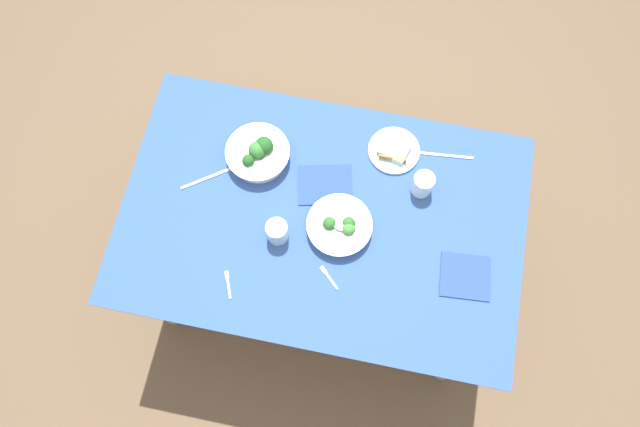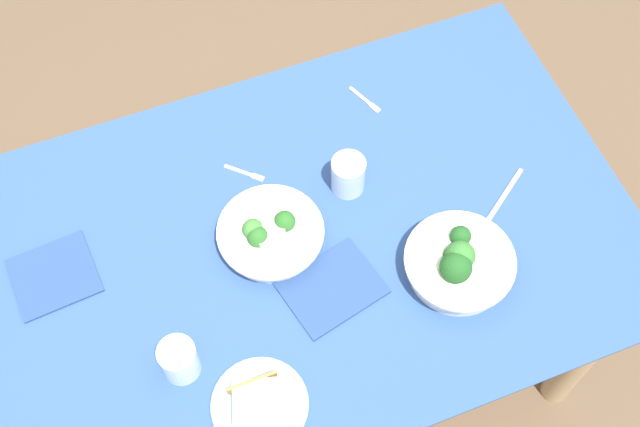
{
  "view_description": "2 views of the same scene",
  "coord_description": "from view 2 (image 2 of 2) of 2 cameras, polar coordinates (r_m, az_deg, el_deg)",
  "views": [
    {
      "loc": [
        0.13,
        -0.68,
        2.7
      ],
      "look_at": [
        -0.01,
        0.01,
        0.73
      ],
      "focal_mm": 33.81,
      "sensor_mm": 36.0,
      "label": 1
    },
    {
      "loc": [
        0.26,
        0.76,
        2.27
      ],
      "look_at": [
        -0.05,
        -0.04,
        0.73
      ],
      "focal_mm": 46.31,
      "sensor_mm": 36.0,
      "label": 2
    }
  ],
  "objects": [
    {
      "name": "bread_side_plate",
      "position": [
        1.62,
        -4.21,
        -12.96
      ],
      "size": [
        0.19,
        0.19,
        0.04
      ],
      "color": "#99C6D1",
      "rests_on": "dining_table"
    },
    {
      "name": "broccoli_bowl_far",
      "position": [
        1.72,
        9.53,
        -3.44
      ],
      "size": [
        0.23,
        0.23,
        0.1
      ],
      "color": "silver",
      "rests_on": "dining_table"
    },
    {
      "name": "table_knife_left",
      "position": [
        1.85,
        12.44,
        0.94
      ],
      "size": [
        0.16,
        0.12,
        0.0
      ],
      "primitive_type": "cube",
      "rotation": [
        0.0,
        0.0,
        3.75
      ],
      "color": "#B7B7BC",
      "rests_on": "dining_table"
    },
    {
      "name": "ground_plane",
      "position": [
        2.41,
        -0.79,
        -9.62
      ],
      "size": [
        6.0,
        6.0,
        0.0
      ],
      "primitive_type": "plane",
      "color": "brown"
    },
    {
      "name": "napkin_folded_lower",
      "position": [
        1.71,
        0.82,
        -5.15
      ],
      "size": [
        0.22,
        0.19,
        0.01
      ],
      "primitive_type": "cube",
      "rotation": [
        0.0,
        0.0,
        0.23
      ],
      "color": "navy",
      "rests_on": "dining_table"
    },
    {
      "name": "water_glass_side",
      "position": [
        1.79,
        1.95,
        2.69
      ],
      "size": [
        0.08,
        0.08,
        0.09
      ],
      "primitive_type": "cylinder",
      "color": "silver",
      "rests_on": "dining_table"
    },
    {
      "name": "napkin_folded_upper",
      "position": [
        1.81,
        -17.91,
        -4.1
      ],
      "size": [
        0.18,
        0.17,
        0.01
      ],
      "primitive_type": "cube",
      "rotation": [
        0.0,
        0.0,
        0.08
      ],
      "color": "navy",
      "rests_on": "dining_table"
    },
    {
      "name": "fork_by_near_bowl",
      "position": [
        1.85,
        -5.13,
        2.77
      ],
      "size": [
        0.08,
        0.07,
        0.0
      ],
      "rotation": [
        0.0,
        0.0,
        2.39
      ],
      "color": "#B7B7BC",
      "rests_on": "dining_table"
    },
    {
      "name": "water_glass_center",
      "position": [
        1.63,
        -9.71,
        -9.94
      ],
      "size": [
        0.07,
        0.07,
        0.09
      ],
      "primitive_type": "cylinder",
      "color": "silver",
      "rests_on": "dining_table"
    },
    {
      "name": "broccoli_bowl_near",
      "position": [
        1.74,
        -3.47,
        -1.45
      ],
      "size": [
        0.23,
        0.23,
        0.07
      ],
      "color": "white",
      "rests_on": "dining_table"
    },
    {
      "name": "dining_table",
      "position": [
        1.86,
        -1.02,
        -3.42
      ],
      "size": [
        1.41,
        0.91,
        0.71
      ],
      "color": "#2D4C84",
      "rests_on": "ground_plane"
    },
    {
      "name": "fork_by_far_bowl",
      "position": [
        1.96,
        3.19,
        7.78
      ],
      "size": [
        0.05,
        0.09,
        0.0
      ],
      "rotation": [
        0.0,
        0.0,
        1.96
      ],
      "color": "#B7B7BC",
      "rests_on": "dining_table"
    }
  ]
}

